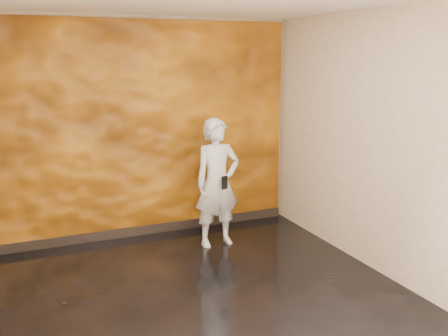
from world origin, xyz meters
TOP-DOWN VIEW (x-y plane):
  - room at (0.00, 0.00)m, footprint 4.02×4.02m
  - feature_wall at (0.00, 1.96)m, footprint 3.90×0.06m
  - baseboard at (0.00, 1.92)m, footprint 3.90×0.04m
  - man at (0.69, 1.22)m, footprint 0.59×0.40m
  - phone at (0.69, 0.99)m, footprint 0.09×0.05m

SIDE VIEW (x-z plane):
  - baseboard at x=0.00m, z-range 0.00..0.12m
  - man at x=0.69m, z-range 0.00..1.58m
  - phone at x=0.69m, z-range 0.77..0.93m
  - feature_wall at x=0.00m, z-range 0.00..2.75m
  - room at x=0.00m, z-range -0.01..2.81m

